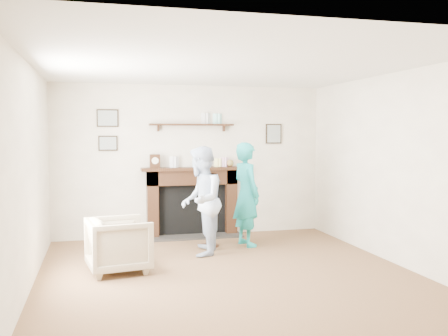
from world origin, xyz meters
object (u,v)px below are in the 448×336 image
(man, at_px, (201,254))
(pedestal_table, at_px, (209,200))
(woman, at_px, (246,245))
(armchair, at_px, (119,271))

(man, distance_m, pedestal_table, 0.87)
(man, relative_size, woman, 0.97)
(armchair, bearing_deg, woman, -71.72)
(armchair, height_order, man, man)
(armchair, xyz_separation_m, pedestal_table, (1.38, 1.06, 0.70))
(armchair, height_order, woman, woman)
(woman, height_order, pedestal_table, pedestal_table)
(woman, distance_m, pedestal_table, 0.91)
(armchair, distance_m, man, 1.30)
(woman, relative_size, pedestal_table, 1.38)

